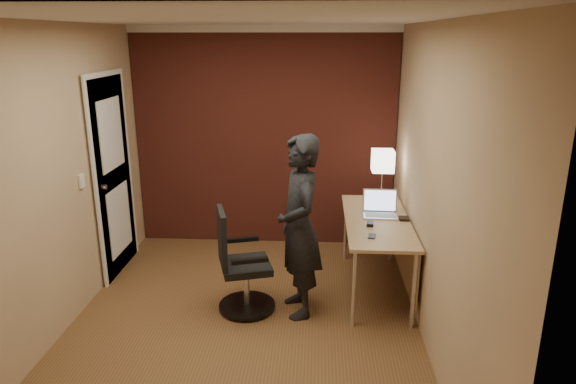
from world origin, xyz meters
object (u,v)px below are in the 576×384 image
(phone, at_px, (372,236))
(mouse, at_px, (370,224))
(person, at_px, (299,227))
(desk_lamp, at_px, (383,162))
(office_chair, at_px, (239,268))
(laptop, at_px, (380,208))
(wallet, at_px, (404,219))
(desk, at_px, (384,232))

(phone, bearing_deg, mouse, 98.30)
(person, bearing_deg, phone, 74.53)
(desk_lamp, bearing_deg, office_chair, -141.64)
(phone, bearing_deg, desk_lamp, 89.80)
(phone, bearing_deg, laptop, 87.57)
(desk_lamp, bearing_deg, laptop, -97.56)
(phone, relative_size, office_chair, 0.12)
(phone, height_order, person, person)
(mouse, relative_size, person, 0.06)
(wallet, distance_m, person, 1.07)
(laptop, relative_size, person, 0.21)
(person, bearing_deg, desk, 103.96)
(mouse, height_order, person, person)
(laptop, relative_size, wallet, 3.08)
(laptop, distance_m, phone, 0.60)
(mouse, height_order, office_chair, office_chair)
(wallet, bearing_deg, office_chair, -162.46)
(desk, bearing_deg, office_chair, -160.08)
(desk_lamp, relative_size, wallet, 4.86)
(phone, distance_m, person, 0.63)
(desk_lamp, distance_m, office_chair, 1.87)
(desk_lamp, height_order, wallet, desk_lamp)
(laptop, height_order, mouse, laptop)
(desk_lamp, bearing_deg, mouse, -103.41)
(laptop, bearing_deg, office_chair, -154.55)
(wallet, height_order, office_chair, office_chair)
(laptop, bearing_deg, wallet, -33.41)
(desk, bearing_deg, wallet, -1.72)
(desk, height_order, phone, phone)
(desk, distance_m, laptop, 0.24)
(desk_lamp, relative_size, mouse, 5.35)
(desk, relative_size, phone, 13.04)
(desk_lamp, relative_size, phone, 4.65)
(desk_lamp, distance_m, laptop, 0.58)
(phone, distance_m, office_chair, 1.20)
(office_chair, bearing_deg, desk, 19.92)
(desk, xyz_separation_m, office_chair, (-1.32, -0.48, -0.19))
(desk_lamp, bearing_deg, desk, -92.55)
(person, bearing_deg, office_chair, -104.43)
(desk_lamp, distance_m, wallet, 0.73)
(desk, bearing_deg, laptop, 104.30)
(laptop, height_order, person, person)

